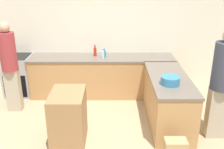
{
  "coord_description": "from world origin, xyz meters",
  "views": [
    {
      "loc": [
        0.22,
        -3.42,
        2.6
      ],
      "look_at": [
        0.23,
        0.86,
        0.94
      ],
      "focal_mm": 42.0,
      "sensor_mm": 36.0,
      "label": 1
    }
  ],
  "objects_px": {
    "mixing_bowl": "(170,80)",
    "vinegar_bottle_clear": "(102,54)",
    "dish_soap_bottle": "(104,54)",
    "range_oven": "(18,75)",
    "hot_sauce_bottle": "(95,52)",
    "person_at_peninsula": "(221,82)",
    "person_by_range": "(9,64)",
    "island_table": "(68,118)"
  },
  "relations": [
    {
      "from": "island_table",
      "to": "mixing_bowl",
      "type": "xyz_separation_m",
      "value": [
        1.65,
        0.31,
        0.52
      ]
    },
    {
      "from": "range_oven",
      "to": "person_by_range",
      "type": "xyz_separation_m",
      "value": [
        0.14,
        -0.76,
        0.53
      ]
    },
    {
      "from": "range_oven",
      "to": "island_table",
      "type": "distance_m",
      "value": 2.32
    },
    {
      "from": "person_by_range",
      "to": "dish_soap_bottle",
      "type": "bearing_deg",
      "value": 22.38
    },
    {
      "from": "hot_sauce_bottle",
      "to": "range_oven",
      "type": "bearing_deg",
      "value": -178.18
    },
    {
      "from": "range_oven",
      "to": "person_at_peninsula",
      "type": "xyz_separation_m",
      "value": [
        3.84,
        -1.67,
        0.55
      ]
    },
    {
      "from": "vinegar_bottle_clear",
      "to": "person_by_range",
      "type": "relative_size",
      "value": 0.12
    },
    {
      "from": "dish_soap_bottle",
      "to": "range_oven",
      "type": "bearing_deg",
      "value": 179.35
    },
    {
      "from": "dish_soap_bottle",
      "to": "vinegar_bottle_clear",
      "type": "xyz_separation_m",
      "value": [
        -0.03,
        -0.1,
        0.01
      ]
    },
    {
      "from": "range_oven",
      "to": "hot_sauce_bottle",
      "type": "bearing_deg",
      "value": 1.82
    },
    {
      "from": "range_oven",
      "to": "person_at_peninsula",
      "type": "distance_m",
      "value": 4.23
    },
    {
      "from": "hot_sauce_bottle",
      "to": "person_at_peninsula",
      "type": "distance_m",
      "value": 2.73
    },
    {
      "from": "mixing_bowl",
      "to": "hot_sauce_bottle",
      "type": "distance_m",
      "value": 2.07
    },
    {
      "from": "island_table",
      "to": "vinegar_bottle_clear",
      "type": "relative_size",
      "value": 4.01
    },
    {
      "from": "island_table",
      "to": "vinegar_bottle_clear",
      "type": "distance_m",
      "value": 1.88
    },
    {
      "from": "dish_soap_bottle",
      "to": "person_at_peninsula",
      "type": "bearing_deg",
      "value": -40.79
    },
    {
      "from": "hot_sauce_bottle",
      "to": "dish_soap_bottle",
      "type": "bearing_deg",
      "value": -21.03
    },
    {
      "from": "vinegar_bottle_clear",
      "to": "person_by_range",
      "type": "bearing_deg",
      "value": -160.06
    },
    {
      "from": "mixing_bowl",
      "to": "hot_sauce_bottle",
      "type": "xyz_separation_m",
      "value": [
        -1.33,
        1.59,
        0.03
      ]
    },
    {
      "from": "mixing_bowl",
      "to": "dish_soap_bottle",
      "type": "height_order",
      "value": "dish_soap_bottle"
    },
    {
      "from": "range_oven",
      "to": "person_at_peninsula",
      "type": "height_order",
      "value": "person_at_peninsula"
    },
    {
      "from": "dish_soap_bottle",
      "to": "hot_sauce_bottle",
      "type": "xyz_separation_m",
      "value": [
        -0.2,
        0.08,
        0.02
      ]
    },
    {
      "from": "vinegar_bottle_clear",
      "to": "person_by_range",
      "type": "distance_m",
      "value": 1.87
    },
    {
      "from": "mixing_bowl",
      "to": "vinegar_bottle_clear",
      "type": "bearing_deg",
      "value": 129.17
    },
    {
      "from": "mixing_bowl",
      "to": "person_at_peninsula",
      "type": "height_order",
      "value": "person_at_peninsula"
    },
    {
      "from": "island_table",
      "to": "dish_soap_bottle",
      "type": "xyz_separation_m",
      "value": [
        0.52,
        1.83,
        0.53
      ]
    },
    {
      "from": "dish_soap_bottle",
      "to": "mixing_bowl",
      "type": "bearing_deg",
      "value": -53.4
    },
    {
      "from": "range_oven",
      "to": "mixing_bowl",
      "type": "relative_size",
      "value": 2.94
    },
    {
      "from": "mixing_bowl",
      "to": "range_oven",
      "type": "bearing_deg",
      "value": 153.29
    },
    {
      "from": "island_table",
      "to": "hot_sauce_bottle",
      "type": "height_order",
      "value": "hot_sauce_bottle"
    },
    {
      "from": "mixing_bowl",
      "to": "island_table",
      "type": "bearing_deg",
      "value": -169.38
    },
    {
      "from": "island_table",
      "to": "mixing_bowl",
      "type": "height_order",
      "value": "mixing_bowl"
    },
    {
      "from": "mixing_bowl",
      "to": "hot_sauce_bottle",
      "type": "relative_size",
      "value": 1.23
    },
    {
      "from": "dish_soap_bottle",
      "to": "vinegar_bottle_clear",
      "type": "distance_m",
      "value": 0.1
    },
    {
      "from": "vinegar_bottle_clear",
      "to": "hot_sauce_bottle",
      "type": "height_order",
      "value": "hot_sauce_bottle"
    },
    {
      "from": "range_oven",
      "to": "person_by_range",
      "type": "relative_size",
      "value": 0.51
    },
    {
      "from": "person_by_range",
      "to": "person_at_peninsula",
      "type": "height_order",
      "value": "person_at_peninsula"
    },
    {
      "from": "mixing_bowl",
      "to": "person_by_range",
      "type": "height_order",
      "value": "person_by_range"
    },
    {
      "from": "island_table",
      "to": "hot_sauce_bottle",
      "type": "relative_size",
      "value": 3.52
    },
    {
      "from": "island_table",
      "to": "hot_sauce_bottle",
      "type": "distance_m",
      "value": 2.01
    },
    {
      "from": "range_oven",
      "to": "person_at_peninsula",
      "type": "relative_size",
      "value": 0.5
    },
    {
      "from": "range_oven",
      "to": "hot_sauce_bottle",
      "type": "height_order",
      "value": "hot_sauce_bottle"
    }
  ]
}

